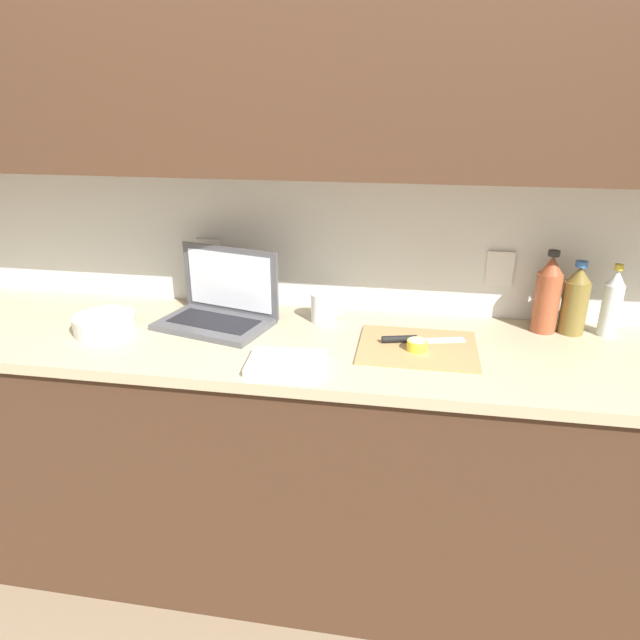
# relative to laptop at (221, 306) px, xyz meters

# --- Properties ---
(ground_plane) EXTENTS (12.00, 12.00, 0.00)m
(ground_plane) POSITION_rel_laptop_xyz_m (0.20, -0.11, -0.98)
(ground_plane) COLOR #847056
(ground_plane) RESTS_ON ground
(wall_back) EXTENTS (5.20, 0.38, 2.60)m
(wall_back) POSITION_rel_laptop_xyz_m (0.20, 0.13, 0.58)
(wall_back) COLOR white
(wall_back) RESTS_ON ground_plane
(counter_unit) EXTENTS (2.49, 0.62, 0.92)m
(counter_unit) POSITION_rel_laptop_xyz_m (0.18, -0.10, -0.51)
(counter_unit) COLOR #472D1E
(counter_unit) RESTS_ON ground_plane
(laptop) EXTENTS (0.41, 0.32, 0.25)m
(laptop) POSITION_rel_laptop_xyz_m (0.00, 0.00, 0.00)
(laptop) COLOR #515156
(laptop) RESTS_ON counter_unit
(cutting_board) EXTENTS (0.36, 0.29, 0.01)m
(cutting_board) POSITION_rel_laptop_xyz_m (0.67, -0.10, -0.06)
(cutting_board) COLOR tan
(cutting_board) RESTS_ON counter_unit
(knife) EXTENTS (0.26, 0.09, 0.02)m
(knife) POSITION_rel_laptop_xyz_m (0.64, -0.08, -0.04)
(knife) COLOR silver
(knife) RESTS_ON cutting_board
(lemon_half_cut) EXTENTS (0.06, 0.06, 0.03)m
(lemon_half_cut) POSITION_rel_laptop_xyz_m (0.67, -0.13, -0.04)
(lemon_half_cut) COLOR yellow
(lemon_half_cut) RESTS_ON cutting_board
(bottle_green_soda) EXTENTS (0.08, 0.08, 0.27)m
(bottle_green_soda) POSITION_rel_laptop_xyz_m (1.07, 0.11, 0.07)
(bottle_green_soda) COLOR #A34C2D
(bottle_green_soda) RESTS_ON counter_unit
(bottle_oil_tall) EXTENTS (0.08, 0.08, 0.24)m
(bottle_oil_tall) POSITION_rel_laptop_xyz_m (1.16, 0.11, 0.05)
(bottle_oil_tall) COLOR olive
(bottle_oil_tall) RESTS_ON counter_unit
(bottle_water_clear) EXTENTS (0.06, 0.06, 0.24)m
(bottle_water_clear) POSITION_rel_laptop_xyz_m (1.27, 0.11, 0.05)
(bottle_water_clear) COLOR silver
(bottle_water_clear) RESTS_ON counter_unit
(measuring_cup) EXTENTS (0.10, 0.08, 0.10)m
(measuring_cup) POSITION_rel_laptop_xyz_m (0.34, 0.07, -0.01)
(measuring_cup) COLOR silver
(measuring_cup) RESTS_ON counter_unit
(bowl_white) EXTENTS (0.20, 0.20, 0.06)m
(bowl_white) POSITION_rel_laptop_xyz_m (-0.35, -0.14, -0.03)
(bowl_white) COLOR beige
(bowl_white) RESTS_ON counter_unit
(dish_towel) EXTENTS (0.23, 0.17, 0.02)m
(dish_towel) POSITION_rel_laptop_xyz_m (0.30, -0.30, -0.05)
(dish_towel) COLOR white
(dish_towel) RESTS_ON counter_unit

